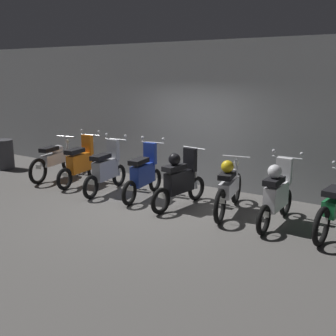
{
  "coord_description": "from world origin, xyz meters",
  "views": [
    {
      "loc": [
        4.58,
        -6.52,
        2.69
      ],
      "look_at": [
        0.14,
        0.4,
        0.75
      ],
      "focal_mm": 43.45,
      "sensor_mm": 36.0,
      "label": 1
    }
  ],
  "objects_px": {
    "motorbike_slot_2": "(106,169)",
    "motorbike_slot_7": "(336,206)",
    "motorbike_slot_1": "(81,163)",
    "trash_bin": "(4,154)",
    "motorbike_slot_0": "(55,159)",
    "motorbike_slot_3": "(144,174)",
    "motorbike_slot_4": "(180,180)",
    "motorbike_slot_6": "(277,194)",
    "motorbike_slot_5": "(229,186)"
  },
  "relations": [
    {
      "from": "motorbike_slot_2",
      "to": "motorbike_slot_7",
      "type": "relative_size",
      "value": 0.86
    },
    {
      "from": "motorbike_slot_1",
      "to": "trash_bin",
      "type": "relative_size",
      "value": 2.0
    },
    {
      "from": "motorbike_slot_1",
      "to": "motorbike_slot_0",
      "type": "bearing_deg",
      "value": 176.23
    },
    {
      "from": "motorbike_slot_7",
      "to": "motorbike_slot_3",
      "type": "bearing_deg",
      "value": -178.5
    },
    {
      "from": "motorbike_slot_2",
      "to": "motorbike_slot_4",
      "type": "bearing_deg",
      "value": -0.25
    },
    {
      "from": "motorbike_slot_3",
      "to": "motorbike_slot_6",
      "type": "relative_size",
      "value": 1.0
    },
    {
      "from": "motorbike_slot_1",
      "to": "motorbike_slot_2",
      "type": "height_order",
      "value": "same"
    },
    {
      "from": "motorbike_slot_1",
      "to": "motorbike_slot_6",
      "type": "relative_size",
      "value": 1.0
    },
    {
      "from": "motorbike_slot_5",
      "to": "motorbike_slot_7",
      "type": "relative_size",
      "value": 0.99
    },
    {
      "from": "motorbike_slot_0",
      "to": "motorbike_slot_5",
      "type": "xyz_separation_m",
      "value": [
        4.93,
        -0.04,
        0.04
      ]
    },
    {
      "from": "motorbike_slot_6",
      "to": "motorbike_slot_0",
      "type": "bearing_deg",
      "value": 178.32
    },
    {
      "from": "motorbike_slot_3",
      "to": "trash_bin",
      "type": "height_order",
      "value": "motorbike_slot_3"
    },
    {
      "from": "motorbike_slot_1",
      "to": "motorbike_slot_3",
      "type": "height_order",
      "value": "same"
    },
    {
      "from": "motorbike_slot_2",
      "to": "motorbike_slot_4",
      "type": "height_order",
      "value": "motorbike_slot_2"
    },
    {
      "from": "motorbike_slot_4",
      "to": "motorbike_slot_7",
      "type": "xyz_separation_m",
      "value": [
        2.95,
        0.21,
        -0.07
      ]
    },
    {
      "from": "motorbike_slot_6",
      "to": "motorbike_slot_7",
      "type": "distance_m",
      "value": 1.0
    },
    {
      "from": "motorbike_slot_0",
      "to": "motorbike_slot_2",
      "type": "height_order",
      "value": "motorbike_slot_2"
    },
    {
      "from": "motorbike_slot_5",
      "to": "motorbike_slot_7",
      "type": "bearing_deg",
      "value": -0.22
    },
    {
      "from": "motorbike_slot_7",
      "to": "trash_bin",
      "type": "xyz_separation_m",
      "value": [
        -8.9,
        -0.03,
        -0.07
      ]
    },
    {
      "from": "motorbike_slot_0",
      "to": "motorbike_slot_7",
      "type": "xyz_separation_m",
      "value": [
        6.9,
        -0.04,
        0.0
      ]
    },
    {
      "from": "motorbike_slot_5",
      "to": "motorbike_slot_6",
      "type": "xyz_separation_m",
      "value": [
        0.99,
        -0.14,
        0.04
      ]
    },
    {
      "from": "motorbike_slot_7",
      "to": "motorbike_slot_5",
      "type": "bearing_deg",
      "value": 179.78
    },
    {
      "from": "motorbike_slot_3",
      "to": "motorbike_slot_4",
      "type": "height_order",
      "value": "motorbike_slot_3"
    },
    {
      "from": "motorbike_slot_5",
      "to": "motorbike_slot_7",
      "type": "distance_m",
      "value": 1.97
    },
    {
      "from": "motorbike_slot_1",
      "to": "motorbike_slot_7",
      "type": "bearing_deg",
      "value": 0.21
    },
    {
      "from": "motorbike_slot_1",
      "to": "motorbike_slot_4",
      "type": "height_order",
      "value": "motorbike_slot_1"
    },
    {
      "from": "motorbike_slot_1",
      "to": "motorbike_slot_4",
      "type": "relative_size",
      "value": 1.0
    },
    {
      "from": "motorbike_slot_4",
      "to": "motorbike_slot_5",
      "type": "relative_size",
      "value": 0.87
    },
    {
      "from": "motorbike_slot_4",
      "to": "motorbike_slot_5",
      "type": "xyz_separation_m",
      "value": [
        0.98,
        0.22,
        -0.04
      ]
    },
    {
      "from": "motorbike_slot_2",
      "to": "trash_bin",
      "type": "distance_m",
      "value": 3.97
    },
    {
      "from": "motorbike_slot_1",
      "to": "motorbike_slot_3",
      "type": "xyz_separation_m",
      "value": [
        1.97,
        -0.08,
        0.0
      ]
    },
    {
      "from": "motorbike_slot_4",
      "to": "motorbike_slot_7",
      "type": "height_order",
      "value": "motorbike_slot_4"
    },
    {
      "from": "motorbike_slot_3",
      "to": "motorbike_slot_2",
      "type": "bearing_deg",
      "value": -174.33
    },
    {
      "from": "motorbike_slot_3",
      "to": "trash_bin",
      "type": "xyz_separation_m",
      "value": [
        -4.95,
        0.07,
        -0.11
      ]
    },
    {
      "from": "motorbike_slot_4",
      "to": "trash_bin",
      "type": "distance_m",
      "value": 5.95
    },
    {
      "from": "motorbike_slot_2",
      "to": "motorbike_slot_6",
      "type": "relative_size",
      "value": 1.0
    },
    {
      "from": "motorbike_slot_5",
      "to": "trash_bin",
      "type": "relative_size",
      "value": 2.31
    },
    {
      "from": "motorbike_slot_6",
      "to": "motorbike_slot_3",
      "type": "bearing_deg",
      "value": 179.49
    },
    {
      "from": "motorbike_slot_2",
      "to": "motorbike_slot_6",
      "type": "bearing_deg",
      "value": 1.04
    },
    {
      "from": "motorbike_slot_5",
      "to": "trash_bin",
      "type": "bearing_deg",
      "value": -179.67
    },
    {
      "from": "motorbike_slot_1",
      "to": "motorbike_slot_5",
      "type": "xyz_separation_m",
      "value": [
        3.94,
        0.03,
        -0.0
      ]
    },
    {
      "from": "motorbike_slot_2",
      "to": "trash_bin",
      "type": "height_order",
      "value": "motorbike_slot_2"
    },
    {
      "from": "motorbike_slot_2",
      "to": "motorbike_slot_5",
      "type": "distance_m",
      "value": 2.97
    },
    {
      "from": "motorbike_slot_5",
      "to": "trash_bin",
      "type": "xyz_separation_m",
      "value": [
        -6.93,
        -0.04,
        -0.11
      ]
    },
    {
      "from": "motorbike_slot_6",
      "to": "motorbike_slot_7",
      "type": "relative_size",
      "value": 0.86
    },
    {
      "from": "motorbike_slot_3",
      "to": "motorbike_slot_7",
      "type": "relative_size",
      "value": 0.86
    },
    {
      "from": "motorbike_slot_5",
      "to": "motorbike_slot_6",
      "type": "height_order",
      "value": "motorbike_slot_6"
    },
    {
      "from": "motorbike_slot_6",
      "to": "motorbike_slot_1",
      "type": "bearing_deg",
      "value": 178.74
    },
    {
      "from": "motorbike_slot_2",
      "to": "motorbike_slot_7",
      "type": "distance_m",
      "value": 4.94
    },
    {
      "from": "motorbike_slot_1",
      "to": "motorbike_slot_7",
      "type": "height_order",
      "value": "motorbike_slot_1"
    }
  ]
}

